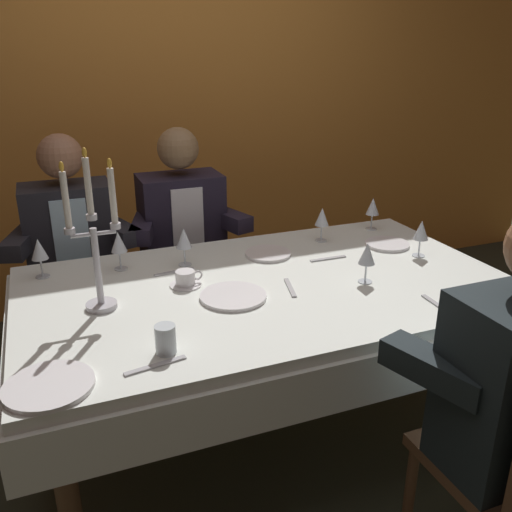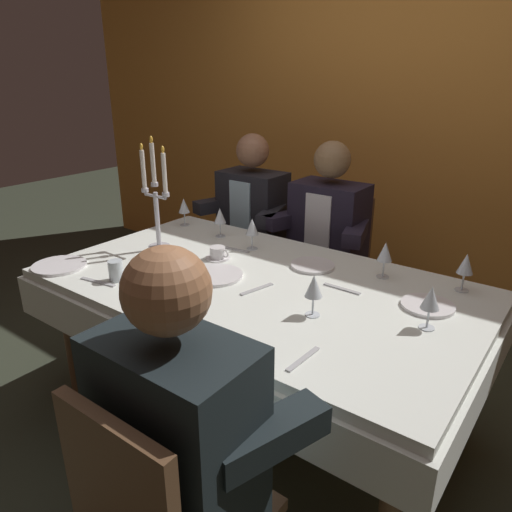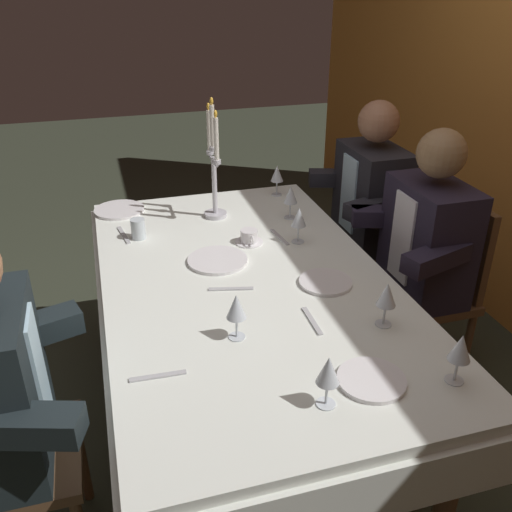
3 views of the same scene
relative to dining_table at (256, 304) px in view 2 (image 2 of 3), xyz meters
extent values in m
plane|color=#323729|center=(0.00, 0.00, -0.62)|extent=(12.00, 12.00, 0.00)
cube|color=orange|center=(0.00, 1.66, 0.73)|extent=(6.00, 0.12, 2.70)
cube|color=white|center=(0.00, 0.00, 0.10)|extent=(1.90, 1.10, 0.04)
cube|color=white|center=(0.00, 0.00, -0.01)|extent=(1.94, 1.14, 0.18)
cylinder|color=brown|center=(-0.83, -0.43, -0.27)|extent=(0.07, 0.07, 0.70)
cylinder|color=brown|center=(0.83, -0.43, -0.27)|extent=(0.07, 0.07, 0.70)
cylinder|color=brown|center=(-0.83, 0.43, -0.27)|extent=(0.07, 0.07, 0.70)
cylinder|color=brown|center=(0.83, 0.43, -0.27)|extent=(0.07, 0.07, 0.70)
cylinder|color=silver|center=(-0.64, 0.02, 0.13)|extent=(0.11, 0.11, 0.02)
cylinder|color=silver|center=(-0.64, 0.02, 0.28)|extent=(0.02, 0.02, 0.28)
cylinder|color=silver|center=(-0.64, 0.02, 0.46)|extent=(0.04, 0.04, 0.02)
cylinder|color=white|center=(-0.64, 0.02, 0.56)|extent=(0.02, 0.02, 0.19)
ellipsoid|color=yellow|center=(-0.64, 0.02, 0.67)|extent=(0.02, 0.02, 0.03)
cylinder|color=silver|center=(-0.60, 0.02, 0.40)|extent=(0.07, 0.01, 0.01)
cylinder|color=silver|center=(-0.56, 0.02, 0.42)|extent=(0.04, 0.04, 0.02)
cylinder|color=white|center=(-0.56, 0.02, 0.52)|extent=(0.02, 0.02, 0.19)
ellipsoid|color=yellow|center=(-0.56, 0.02, 0.63)|extent=(0.02, 0.02, 0.03)
cylinder|color=silver|center=(-0.67, 0.02, 0.40)|extent=(0.07, 0.01, 0.01)
cylinder|color=silver|center=(-0.71, 0.02, 0.42)|extent=(0.04, 0.04, 0.02)
cylinder|color=white|center=(-0.71, 0.02, 0.52)|extent=(0.02, 0.02, 0.19)
ellipsoid|color=yellow|center=(-0.71, 0.02, 0.63)|extent=(0.02, 0.02, 0.03)
cylinder|color=white|center=(-0.83, -0.43, 0.13)|extent=(0.25, 0.25, 0.01)
cylinder|color=white|center=(0.69, 0.19, 0.13)|extent=(0.21, 0.21, 0.01)
cylinder|color=white|center=(-0.17, -0.08, 0.13)|extent=(0.25, 0.25, 0.01)
cylinder|color=white|center=(0.12, 0.28, 0.13)|extent=(0.21, 0.21, 0.01)
cylinder|color=silver|center=(0.43, 0.37, 0.12)|extent=(0.06, 0.06, 0.00)
cylinder|color=silver|center=(0.43, 0.37, 0.16)|extent=(0.01, 0.01, 0.07)
cone|color=silver|center=(0.43, 0.37, 0.24)|extent=(0.07, 0.07, 0.08)
cylinder|color=maroon|center=(0.43, 0.37, 0.22)|extent=(0.04, 0.04, 0.03)
cylinder|color=silver|center=(0.74, 0.03, 0.12)|extent=(0.06, 0.06, 0.00)
cylinder|color=silver|center=(0.74, 0.03, 0.16)|extent=(0.01, 0.01, 0.07)
cone|color=silver|center=(0.74, 0.03, 0.24)|extent=(0.07, 0.07, 0.08)
cylinder|color=#E0D172|center=(0.74, 0.03, 0.22)|extent=(0.04, 0.04, 0.03)
cylinder|color=silver|center=(0.75, 0.43, 0.12)|extent=(0.06, 0.06, 0.00)
cylinder|color=silver|center=(0.75, 0.43, 0.16)|extent=(0.01, 0.01, 0.07)
cone|color=silver|center=(0.75, 0.43, 0.24)|extent=(0.07, 0.07, 0.08)
cylinder|color=#E0D172|center=(0.75, 0.43, 0.22)|extent=(0.04, 0.04, 0.03)
cylinder|color=silver|center=(-0.82, 0.39, 0.12)|extent=(0.06, 0.06, 0.00)
cylinder|color=silver|center=(-0.82, 0.39, 0.16)|extent=(0.01, 0.01, 0.07)
cone|color=silver|center=(-0.82, 0.39, 0.24)|extent=(0.07, 0.07, 0.08)
cylinder|color=silver|center=(-0.26, 0.31, 0.12)|extent=(0.06, 0.06, 0.00)
cylinder|color=silver|center=(-0.26, 0.31, 0.16)|extent=(0.01, 0.01, 0.07)
cone|color=silver|center=(-0.26, 0.31, 0.24)|extent=(0.07, 0.07, 0.08)
cylinder|color=maroon|center=(-0.26, 0.31, 0.22)|extent=(0.04, 0.04, 0.03)
cylinder|color=silver|center=(0.36, -0.13, 0.12)|extent=(0.06, 0.06, 0.00)
cylinder|color=silver|center=(0.36, -0.13, 0.16)|extent=(0.01, 0.01, 0.07)
cone|color=silver|center=(0.36, -0.13, 0.24)|extent=(0.07, 0.07, 0.08)
cylinder|color=#E0D172|center=(0.36, -0.13, 0.22)|extent=(0.04, 0.04, 0.03)
cylinder|color=silver|center=(-0.52, 0.36, 0.12)|extent=(0.06, 0.06, 0.00)
cylinder|color=silver|center=(-0.52, 0.36, 0.16)|extent=(0.01, 0.01, 0.07)
cone|color=silver|center=(-0.52, 0.36, 0.24)|extent=(0.07, 0.07, 0.08)
cylinder|color=#E0D172|center=(-0.52, 0.36, 0.22)|extent=(0.04, 0.04, 0.03)
cylinder|color=silver|center=(-0.49, -0.37, 0.16)|extent=(0.06, 0.06, 0.09)
cylinder|color=white|center=(-0.31, 0.10, 0.12)|extent=(0.12, 0.12, 0.01)
cylinder|color=white|center=(-0.31, 0.10, 0.15)|extent=(0.08, 0.08, 0.05)
torus|color=white|center=(-0.26, 0.10, 0.15)|extent=(0.04, 0.01, 0.04)
cube|color=#B7B7BC|center=(-0.32, 0.24, 0.12)|extent=(0.17, 0.04, 0.01)
cube|color=#B7B7BC|center=(0.49, -0.41, 0.12)|extent=(0.03, 0.17, 0.01)
cube|color=#B7B7BC|center=(0.06, -0.08, 0.12)|extent=(0.06, 0.17, 0.01)
cube|color=#B7B7BC|center=(-0.54, -0.43, 0.12)|extent=(0.19, 0.05, 0.01)
cube|color=#B7B7BC|center=(0.35, 0.14, 0.12)|extent=(0.17, 0.02, 0.01)
cylinder|color=brown|center=(-0.86, 0.70, -0.41)|extent=(0.04, 0.04, 0.42)
cylinder|color=brown|center=(-0.50, 0.70, -0.41)|extent=(0.04, 0.04, 0.42)
cylinder|color=brown|center=(-0.86, 1.06, -0.41)|extent=(0.04, 0.04, 0.42)
cylinder|color=brown|center=(-0.50, 1.06, -0.41)|extent=(0.04, 0.04, 0.42)
cube|color=brown|center=(-0.68, 0.88, -0.18)|extent=(0.42, 0.42, 0.04)
cube|color=brown|center=(-0.68, 1.07, 0.06)|extent=(0.38, 0.04, 0.44)
cube|color=black|center=(-0.68, 0.88, 0.11)|extent=(0.42, 0.26, 0.54)
cube|color=#AFD2E8|center=(-0.68, 0.75, 0.14)|extent=(0.16, 0.01, 0.40)
sphere|color=#A06B4E|center=(-0.68, 0.88, 0.51)|extent=(0.21, 0.21, 0.21)
cube|color=black|center=(-0.90, 0.78, 0.15)|extent=(0.19, 0.34, 0.08)
cube|color=black|center=(-0.46, 0.78, 0.15)|extent=(0.19, 0.34, 0.08)
cylinder|color=brown|center=(-0.30, 0.70, -0.41)|extent=(0.04, 0.04, 0.42)
cylinder|color=brown|center=(0.06, 0.70, -0.41)|extent=(0.04, 0.04, 0.42)
cylinder|color=brown|center=(-0.30, 1.06, -0.41)|extent=(0.04, 0.04, 0.42)
cylinder|color=brown|center=(0.06, 1.06, -0.41)|extent=(0.04, 0.04, 0.42)
cube|color=brown|center=(-0.12, 0.88, -0.18)|extent=(0.42, 0.42, 0.04)
cube|color=brown|center=(-0.12, 1.07, 0.06)|extent=(0.38, 0.04, 0.44)
cube|color=#211C2C|center=(-0.12, 0.88, 0.11)|extent=(0.42, 0.26, 0.54)
cube|color=white|center=(-0.12, 0.75, 0.14)|extent=(0.16, 0.01, 0.40)
sphere|color=#916D48|center=(-0.12, 0.88, 0.51)|extent=(0.21, 0.21, 0.21)
cube|color=#211C2C|center=(-0.34, 0.78, 0.15)|extent=(0.19, 0.34, 0.08)
cube|color=#211C2C|center=(0.10, 0.78, 0.15)|extent=(0.19, 0.34, 0.08)
cylinder|color=brown|center=(0.22, -0.70, -0.41)|extent=(0.04, 0.04, 0.42)
cube|color=brown|center=(0.40, -1.07, 0.06)|extent=(0.38, 0.04, 0.44)
cube|color=black|center=(0.40, -0.88, 0.11)|extent=(0.42, 0.26, 0.54)
cube|color=#AFD2E5|center=(0.40, -0.75, 0.14)|extent=(0.16, 0.01, 0.40)
sphere|color=#A06945|center=(0.40, -0.88, 0.51)|extent=(0.21, 0.21, 0.21)
cube|color=black|center=(0.62, -0.78, 0.15)|extent=(0.19, 0.34, 0.08)
cube|color=black|center=(0.18, -0.78, 0.15)|extent=(0.19, 0.34, 0.08)
camera|label=1|loc=(-0.77, -1.82, 1.00)|focal=38.32mm
camera|label=2|loc=(1.15, -1.54, 0.98)|focal=33.59mm
camera|label=3|loc=(1.83, -0.50, 1.21)|focal=39.19mm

